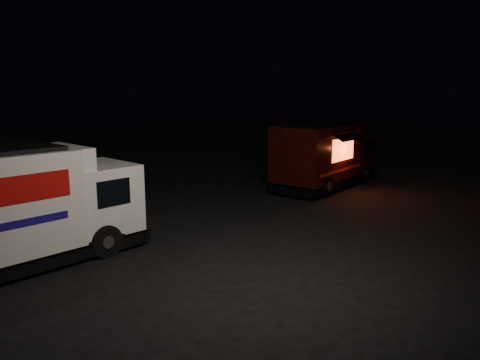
% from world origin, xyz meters
% --- Properties ---
extents(ground, '(80.00, 80.00, 0.00)m').
position_xyz_m(ground, '(0.00, 0.00, 0.00)').
color(ground, black).
rests_on(ground, ground).
extents(white_truck, '(6.67, 3.54, 2.88)m').
position_xyz_m(white_truck, '(-5.10, 0.90, 1.44)').
color(white_truck, white).
rests_on(white_truck, ground).
extents(red_truck, '(6.39, 3.94, 2.79)m').
position_xyz_m(red_truck, '(7.56, 3.62, 1.40)').
color(red_truck, black).
rests_on(red_truck, ground).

